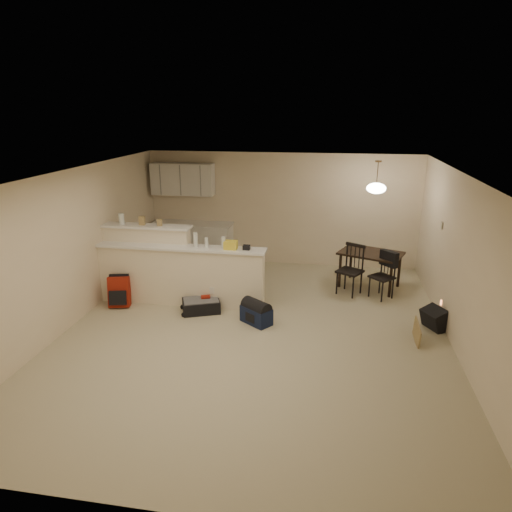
% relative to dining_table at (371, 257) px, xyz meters
% --- Properties ---
extents(room, '(7.00, 7.02, 2.50)m').
position_rel_dining_table_xyz_m(room, '(-1.91, -2.30, 0.62)').
color(room, '#C0B593').
rests_on(room, ground).
extents(breakfast_bar, '(3.08, 0.58, 1.39)m').
position_rel_dining_table_xyz_m(breakfast_bar, '(-3.67, -1.32, -0.03)').
color(breakfast_bar, '#F3E5C5').
rests_on(breakfast_bar, ground).
extents(upper_cabinets, '(1.40, 0.34, 0.70)m').
position_rel_dining_table_xyz_m(upper_cabinets, '(-4.11, 1.02, 1.27)').
color(upper_cabinets, white).
rests_on(upper_cabinets, room).
extents(kitchen_counter, '(1.80, 0.60, 0.90)m').
position_rel_dining_table_xyz_m(kitchen_counter, '(-3.91, 0.89, -0.18)').
color(kitchen_counter, white).
rests_on(kitchen_counter, ground).
extents(thermostat, '(0.02, 0.12, 0.12)m').
position_rel_dining_table_xyz_m(thermostat, '(1.07, -0.75, 0.87)').
color(thermostat, beige).
rests_on(thermostat, room).
extents(jar, '(0.10, 0.10, 0.20)m').
position_rel_dining_table_xyz_m(jar, '(-4.57, -1.18, 0.86)').
color(jar, silver).
rests_on(jar, breakfast_bar).
extents(cereal_box, '(0.10, 0.07, 0.16)m').
position_rel_dining_table_xyz_m(cereal_box, '(-4.18, -1.18, 0.84)').
color(cereal_box, '#A48955').
rests_on(cereal_box, breakfast_bar).
extents(small_box, '(0.08, 0.06, 0.12)m').
position_rel_dining_table_xyz_m(small_box, '(-3.84, -1.18, 0.82)').
color(small_box, '#A48955').
rests_on(small_box, breakfast_bar).
extents(bottle_a, '(0.07, 0.07, 0.26)m').
position_rel_dining_table_xyz_m(bottle_a, '(-3.12, -1.40, 0.59)').
color(bottle_a, silver).
rests_on(bottle_a, breakfast_bar).
extents(bottle_b, '(0.06, 0.06, 0.18)m').
position_rel_dining_table_xyz_m(bottle_b, '(-2.92, -1.40, 0.55)').
color(bottle_b, silver).
rests_on(bottle_b, breakfast_bar).
extents(bag_lump, '(0.22, 0.18, 0.14)m').
position_rel_dining_table_xyz_m(bag_lump, '(-2.49, -1.40, 0.53)').
color(bag_lump, '#A48955').
rests_on(bag_lump, breakfast_bar).
extents(pouch, '(0.12, 0.10, 0.08)m').
position_rel_dining_table_xyz_m(pouch, '(-2.21, -1.40, 0.50)').
color(pouch, '#A48955').
rests_on(pouch, breakfast_bar).
extents(extra_item_x, '(0.07, 0.07, 0.21)m').
position_rel_dining_table_xyz_m(extra_item_x, '(-2.62, -1.40, 0.56)').
color(extra_item_x, silver).
rests_on(extra_item_x, breakfast_bar).
extents(dining_table, '(1.36, 1.14, 0.72)m').
position_rel_dining_table_xyz_m(dining_table, '(0.00, 0.00, 0.00)').
color(dining_table, black).
rests_on(dining_table, ground).
extents(pendant_lamp, '(0.36, 0.36, 0.62)m').
position_rel_dining_table_xyz_m(pendant_lamp, '(0.00, 0.00, 1.35)').
color(pendant_lamp, brown).
rests_on(pendant_lamp, room).
extents(dining_chair_near, '(0.57, 0.56, 0.97)m').
position_rel_dining_table_xyz_m(dining_chair_near, '(-0.40, -0.43, -0.15)').
color(dining_chair_near, black).
rests_on(dining_chair_near, ground).
extents(dining_chair_far, '(0.53, 0.53, 0.87)m').
position_rel_dining_table_xyz_m(dining_chair_far, '(0.18, -0.52, -0.20)').
color(dining_chair_far, black).
rests_on(dining_chair_far, ground).
extents(suitcase, '(0.74, 0.62, 0.22)m').
position_rel_dining_table_xyz_m(suitcase, '(-2.97, -1.69, -0.53)').
color(suitcase, black).
rests_on(suitcase, ground).
extents(red_backpack, '(0.41, 0.31, 0.55)m').
position_rel_dining_table_xyz_m(red_backpack, '(-4.49, -1.69, -0.36)').
color(red_backpack, maroon).
rests_on(red_backpack, ground).
extents(navy_duffel, '(0.58, 0.54, 0.28)m').
position_rel_dining_table_xyz_m(navy_duffel, '(-1.95, -1.97, -0.49)').
color(navy_duffel, '#121C3B').
rests_on(navy_duffel, ground).
extents(black_daypack, '(0.43, 0.47, 0.34)m').
position_rel_dining_table_xyz_m(black_daypack, '(0.94, -1.69, -0.46)').
color(black_daypack, black).
rests_on(black_daypack, ground).
extents(cardboard_sheet, '(0.04, 0.44, 0.33)m').
position_rel_dining_table_xyz_m(cardboard_sheet, '(0.57, -2.24, -0.47)').
color(cardboard_sheet, '#A48955').
rests_on(cardboard_sheet, ground).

